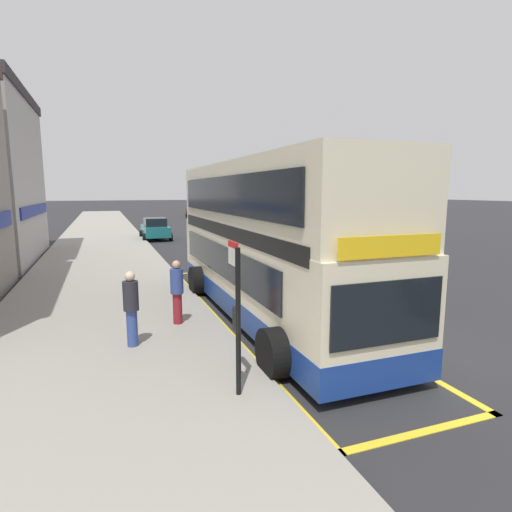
# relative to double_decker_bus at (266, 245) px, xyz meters

# --- Properties ---
(ground_plane) EXTENTS (260.00, 260.00, 0.00)m
(ground_plane) POSITION_rel_double_decker_bus_xyz_m (2.46, 27.82, -2.06)
(ground_plane) COLOR #28282B
(pavement_near) EXTENTS (6.00, 76.00, 0.14)m
(pavement_near) POSITION_rel_double_decker_bus_xyz_m (-4.54, 27.82, -1.99)
(pavement_near) COLOR gray
(pavement_near) RESTS_ON ground
(double_decker_bus) EXTENTS (3.23, 11.02, 4.40)m
(double_decker_bus) POSITION_rel_double_decker_bus_xyz_m (0.00, 0.00, 0.00)
(double_decker_bus) COLOR beige
(double_decker_bus) RESTS_ON ground
(bus_bay_markings) EXTENTS (3.10, 13.53, 0.01)m
(bus_bay_markings) POSITION_rel_double_decker_bus_xyz_m (0.01, 0.24, -2.06)
(bus_bay_markings) COLOR yellow
(bus_bay_markings) RESTS_ON ground
(bus_stop_sign) EXTENTS (0.09, 0.51, 2.62)m
(bus_stop_sign) POSITION_rel_double_decker_bus_xyz_m (-2.33, -4.51, -0.37)
(bus_stop_sign) COLOR black
(bus_stop_sign) RESTS_ON pavement_near
(parked_car_maroon_behind) EXTENTS (2.09, 4.20, 1.62)m
(parked_car_maroon_behind) POSITION_rel_double_decker_bus_xyz_m (7.35, 44.28, -1.27)
(parked_car_maroon_behind) COLOR maroon
(parked_car_maroon_behind) RESTS_ON ground
(parked_car_teal_ahead) EXTENTS (2.09, 4.20, 1.62)m
(parked_car_teal_ahead) POSITION_rel_double_decker_bus_xyz_m (-0.73, 20.63, -1.27)
(parked_car_teal_ahead) COLOR #196066
(parked_car_teal_ahead) RESTS_ON ground
(pedestrian_waiting_near_sign) EXTENTS (0.34, 0.34, 1.72)m
(pedestrian_waiting_near_sign) POSITION_rel_double_decker_bus_xyz_m (-3.88, -1.62, -0.99)
(pedestrian_waiting_near_sign) COLOR #33478C
(pedestrian_waiting_near_sign) RESTS_ON pavement_near
(pedestrian_further_back) EXTENTS (0.34, 0.34, 1.69)m
(pedestrian_further_back) POSITION_rel_double_decker_bus_xyz_m (-2.65, -0.36, -1.01)
(pedestrian_further_back) COLOR maroon
(pedestrian_further_back) RESTS_ON pavement_near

